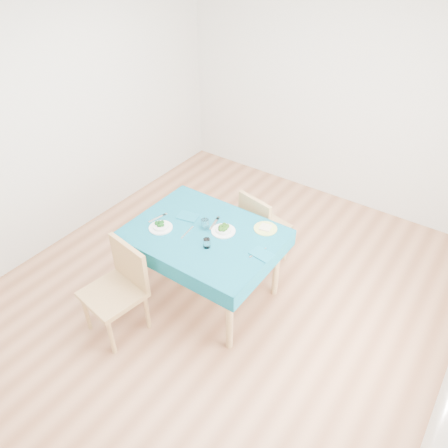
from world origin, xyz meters
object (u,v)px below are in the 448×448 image
Objects in this scene: chair_near at (110,282)px; chair_far at (266,221)px; side_plate at (265,229)px; bowl_far at (223,229)px; table at (205,264)px; bowl_near at (161,225)px.

chair_near is 1.66m from chair_far.
bowl_far is at bearing -139.12° from side_plate.
bowl_far reaches higher than table.
chair_far is 4.64× the size of bowl_far.
chair_near reaches higher than side_plate.
bowl_far is (-0.06, -0.65, 0.29)m from chair_far.
table is 1.31× the size of chair_far.
bowl_far is at bearing 39.15° from table.
table is 0.45m from bowl_far.
chair_far is at bearing 84.57° from bowl_far.
bowl_near is 0.93m from side_plate.
chair_far reaches higher than table.
side_plate is (0.42, 0.35, 0.38)m from table.
table is 1.14× the size of chair_near.
chair_far reaches higher than side_plate.
chair_near reaches higher than chair_far.
bowl_far is (0.51, 0.90, 0.22)m from chair_near.
table is 6.16× the size of bowl_near.
bowl_far is at bearing 96.70° from chair_far.
chair_near is at bearing 81.75° from chair_far.
bowl_near is at bearing -153.91° from table.
chair_near is 1.41m from side_plate.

